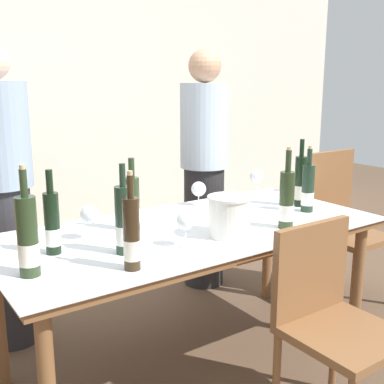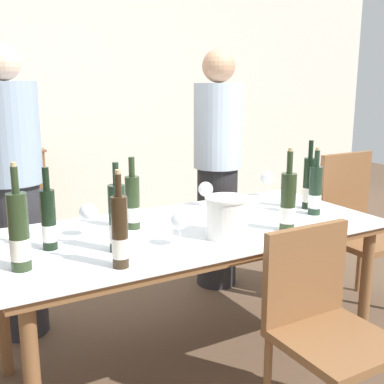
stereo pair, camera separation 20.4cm
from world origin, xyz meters
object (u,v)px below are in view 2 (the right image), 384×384
person_guest_left (217,171)px  wine_bottle_6 (117,220)px  wine_bottle_1 (19,234)px  wine_bottle_0 (315,191)px  ice_bucket (227,216)px  wine_bottle_7 (288,203)px  wine_bottle_2 (49,220)px  chair_near_front (322,318)px  wine_bottle_5 (309,185)px  wine_glass_3 (88,213)px  person_host (14,197)px  dining_table (192,241)px  wine_glass_0 (206,190)px  wine_glass_2 (180,221)px  wine_glass_1 (267,178)px  chair_right_end (354,222)px  wine_bottle_4 (120,234)px  wine_bottle_3 (133,204)px

person_guest_left → wine_bottle_6: bearing=-139.6°
wine_bottle_1 → wine_bottle_0: bearing=1.6°
ice_bucket → wine_bottle_7: 0.32m
wine_bottle_2 → chair_near_front: size_ratio=0.42×
ice_bucket → wine_bottle_5: 0.71m
wine_glass_3 → person_host: (-0.22, 0.63, -0.03)m
dining_table → person_host: 1.04m
wine_bottle_1 → wine_glass_0: 1.22m
wine_bottle_1 → person_host: size_ratio=0.26×
wine_bottle_2 → wine_glass_0: size_ratio=2.54×
wine_glass_3 → person_host: 0.67m
wine_bottle_2 → wine_glass_2: (0.50, -0.24, -0.02)m
wine_glass_0 → wine_glass_3: bearing=-163.8°
wine_bottle_7 → chair_near_front: (-0.16, -0.42, -0.37)m
wine_glass_1 → chair_right_end: bearing=-28.3°
wine_bottle_7 → wine_glass_3: size_ratio=2.53×
wine_bottle_2 → chair_near_front: (0.89, -0.72, -0.36)m
wine_bottle_2 → wine_glass_0: 1.01m
wine_glass_1 → wine_bottle_0: bearing=-96.1°
ice_bucket → wine_bottle_2: size_ratio=0.57×
wine_glass_0 → person_guest_left: person_guest_left is taller
wine_bottle_4 → wine_glass_2: 0.33m
wine_glass_0 → wine_glass_1: wine_glass_1 is taller
wine_glass_0 → wine_bottle_2: bearing=-162.0°
wine_bottle_3 → chair_right_end: bearing=-1.6°
chair_right_end → person_host: person_host is taller
ice_bucket → person_host: bearing=128.9°
ice_bucket → wine_bottle_4: bearing=-169.0°
wine_bottle_5 → wine_glass_0: 0.58m
person_host → person_guest_left: size_ratio=0.99×
wine_bottle_6 → chair_near_front: bearing=-40.1°
wine_glass_1 → wine_bottle_6: bearing=-157.2°
wine_bottle_4 → wine_bottle_1: bearing=154.5°
wine_glass_2 → dining_table: bearing=49.2°
wine_bottle_2 → wine_bottle_7: 1.10m
wine_bottle_3 → person_host: size_ratio=0.22×
wine_glass_3 → wine_bottle_4: bearing=-91.8°
wine_bottle_5 → wine_bottle_6: (-1.19, -0.13, -0.00)m
wine_glass_1 → wine_bottle_5: bearing=-89.2°
wine_bottle_6 → person_guest_left: bearing=40.4°
wine_bottle_2 → wine_bottle_0: bearing=-5.8°
ice_bucket → person_host: (-0.77, 0.95, -0.02)m
wine_bottle_6 → wine_bottle_7: wine_bottle_7 is taller
wine_glass_1 → wine_glass_2: bearing=-148.5°
wine_glass_0 → person_guest_left: 0.58m
ice_bucket → wine_glass_2: (-0.24, -0.00, 0.01)m
person_host → wine_glass_3: bearing=-70.5°
wine_bottle_7 → wine_glass_2: (-0.55, 0.06, -0.02)m
wine_bottle_2 → wine_glass_2: size_ratio=2.28×
dining_table → chair_near_front: chair_near_front is taller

